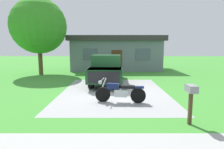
% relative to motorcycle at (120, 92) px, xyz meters
% --- Properties ---
extents(ground_plane, '(80.00, 80.00, 0.00)m').
position_rel_motorcycle_xyz_m(ground_plane, '(-0.26, 1.99, -0.47)').
color(ground_plane, green).
extents(driveway_pad, '(5.55, 7.79, 0.01)m').
position_rel_motorcycle_xyz_m(driveway_pad, '(-0.26, 1.99, -0.47)').
color(driveway_pad, '#A4A4A4').
rests_on(driveway_pad, ground).
extents(motorcycle, '(2.21, 0.70, 1.09)m').
position_rel_motorcycle_xyz_m(motorcycle, '(0.00, 0.00, 0.00)').
color(motorcycle, black).
rests_on(motorcycle, ground).
extents(pickup_truck, '(2.17, 5.68, 1.90)m').
position_rel_motorcycle_xyz_m(pickup_truck, '(-0.70, 4.76, 0.48)').
color(pickup_truck, black).
rests_on(pickup_truck, ground).
extents(mailbox, '(0.26, 0.48, 1.26)m').
position_rel_motorcycle_xyz_m(mailbox, '(2.10, -2.44, 0.51)').
color(mailbox, '#4C3823').
rests_on(mailbox, ground).
extents(shade_tree, '(4.71, 4.71, 6.54)m').
position_rel_motorcycle_xyz_m(shade_tree, '(-6.62, 8.71, 3.70)').
color(shade_tree, brown).
rests_on(shade_tree, ground).
extents(neighbor_house, '(9.60, 5.60, 3.50)m').
position_rel_motorcycle_xyz_m(neighbor_house, '(0.10, 12.87, 1.32)').
color(neighbor_house, slate).
rests_on(neighbor_house, ground).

